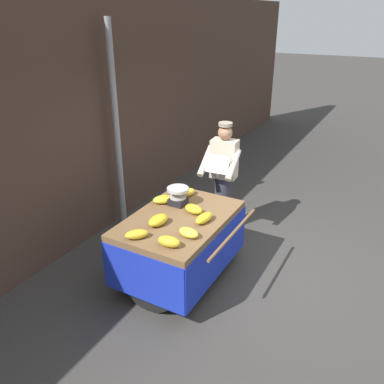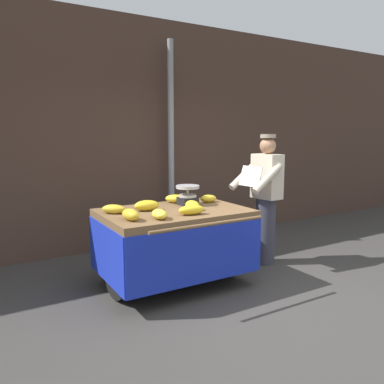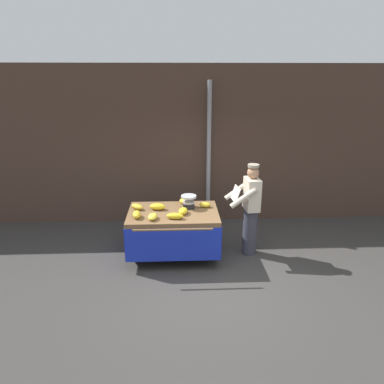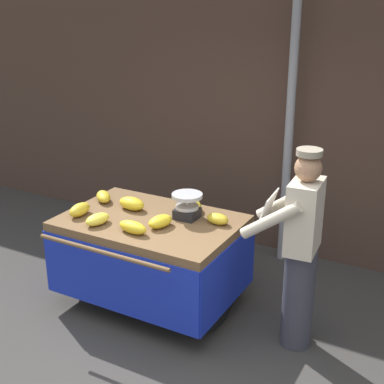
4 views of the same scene
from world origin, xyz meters
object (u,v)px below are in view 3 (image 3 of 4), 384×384
object	(u,v)px
banana_bunch_5	(137,215)
banana_bunch_7	(153,217)
banana_cart	(173,224)
banana_bunch_2	(186,202)
banana_bunch_3	(183,211)
banana_bunch_6	(157,207)
banana_bunch_4	(205,205)
vendor_person	(250,210)
weighing_scale	(189,202)
street_pole	(209,156)
banana_bunch_1	(175,216)
banana_bunch_0	(137,207)

from	to	relation	value
banana_bunch_5	banana_bunch_7	distance (m)	0.29
banana_bunch_5	banana_cart	bearing A→B (deg)	21.41
banana_bunch_2	banana_bunch_3	bearing A→B (deg)	-96.57
banana_bunch_5	banana_bunch_6	xyz separation A→B (m)	(0.33, 0.36, 0.00)
banana_cart	banana_bunch_6	world-z (taller)	banana_bunch_6
banana_bunch_4	vendor_person	world-z (taller)	vendor_person
banana_bunch_5	banana_bunch_3	bearing A→B (deg)	9.79
weighing_scale	banana_bunch_2	xyz separation A→B (m)	(-0.05, 0.19, -0.07)
banana_bunch_6	banana_bunch_7	world-z (taller)	banana_bunch_6
banana_cart	weighing_scale	xyz separation A→B (m)	(0.28, 0.18, 0.35)
banana_bunch_2	banana_bunch_5	world-z (taller)	banana_bunch_5
banana_bunch_5	banana_bunch_7	bearing A→B (deg)	-17.26
banana_bunch_4	street_pole	bearing A→B (deg)	82.69
banana_bunch_6	vendor_person	xyz separation A→B (m)	(1.67, -0.06, -0.06)
banana_bunch_1	banana_bunch_7	size ratio (longest dim) A/B	1.16
street_pole	vendor_person	bearing A→B (deg)	-66.34
banana_bunch_5	banana_bunch_6	world-z (taller)	banana_bunch_6
weighing_scale	banana_bunch_6	xyz separation A→B (m)	(-0.56, -0.07, -0.06)
weighing_scale	banana_bunch_3	world-z (taller)	weighing_scale
banana_bunch_0	banana_bunch_5	xyz separation A→B (m)	(0.03, -0.40, 0.01)
weighing_scale	banana_bunch_1	distance (m)	0.57
banana_bunch_3	banana_cart	bearing A→B (deg)	149.22
banana_bunch_0	banana_bunch_5	size ratio (longest dim) A/B	1.02
banana_cart	banana_bunch_0	bearing A→B (deg)	166.60
street_pole	banana_bunch_5	size ratio (longest dim) A/B	11.97
banana_bunch_5	weighing_scale	bearing A→B (deg)	25.38
banana_cart	banana_bunch_3	distance (m)	0.35
banana_bunch_0	vendor_person	distance (m)	2.04
banana_bunch_0	banana_bunch_6	size ratio (longest dim) A/B	0.94
weighing_scale	banana_bunch_5	world-z (taller)	weighing_scale
street_pole	vendor_person	size ratio (longest dim) A/B	1.80
banana_bunch_3	banana_bunch_5	distance (m)	0.80
banana_cart	banana_bunch_1	bearing A→B (deg)	-83.82
banana_bunch_2	banana_bunch_7	size ratio (longest dim) A/B	1.12
street_pole	banana_bunch_0	distance (m)	2.04
weighing_scale	banana_bunch_4	distance (m)	0.32
weighing_scale	vendor_person	world-z (taller)	vendor_person
banana_bunch_5	vendor_person	world-z (taller)	vendor_person
banana_bunch_7	vendor_person	xyz separation A→B (m)	(1.73, 0.38, -0.05)
banana_bunch_3	banana_bunch_7	size ratio (longest dim) A/B	1.00
weighing_scale	banana_bunch_2	distance (m)	0.21
banana_bunch_6	banana_bunch_4	bearing A→B (deg)	5.44
banana_bunch_5	street_pole	bearing A→B (deg)	51.83
banana_bunch_0	banana_bunch_7	world-z (taller)	same
banana_bunch_1	banana_bunch_6	world-z (taller)	banana_bunch_6
banana_bunch_0	banana_bunch_4	size ratio (longest dim) A/B	1.25
banana_cart	banana_bunch_1	distance (m)	0.43
banana_bunch_7	banana_bunch_2	bearing A→B (deg)	50.63
banana_bunch_2	banana_cart	bearing A→B (deg)	-121.80
street_pole	vendor_person	distance (m)	1.72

